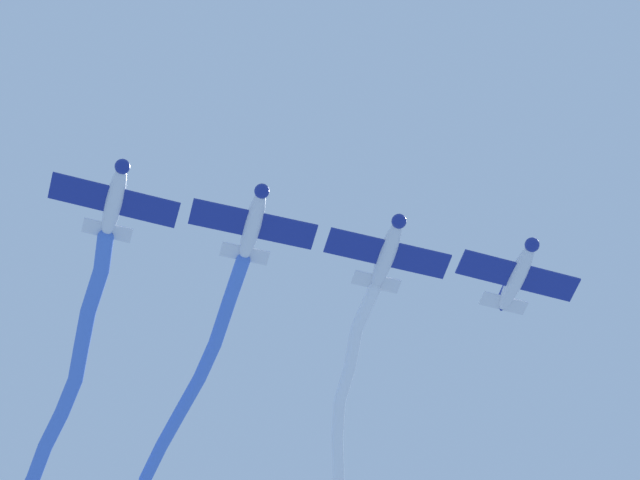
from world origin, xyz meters
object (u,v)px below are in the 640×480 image
object	(u,v)px
airplane_lead	(115,200)
airplane_right_wing	(387,253)
airplane_slot	(518,275)
airplane_left_wing	(253,223)

from	to	relation	value
airplane_lead	airplane_right_wing	xyz separation A→B (m)	(0.00, -15.29, 0.00)
airplane_slot	airplane_lead	bearing A→B (deg)	-93.57
airplane_left_wing	airplane_slot	size ratio (longest dim) A/B	0.99
airplane_lead	airplane_right_wing	distance (m)	15.29
airplane_left_wing	airplane_lead	bearing A→B (deg)	-91.24
airplane_right_wing	airplane_slot	size ratio (longest dim) A/B	1.00
airplane_slot	airplane_right_wing	bearing A→B (deg)	-93.57
airplane_right_wing	airplane_slot	world-z (taller)	airplane_slot
airplane_lead	airplane_left_wing	distance (m)	7.65
airplane_left_wing	airplane_right_wing	distance (m)	7.65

